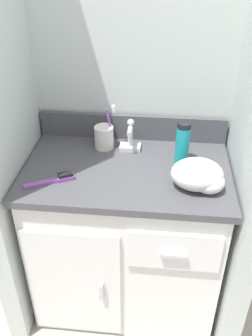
% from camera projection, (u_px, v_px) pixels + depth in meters
% --- Properties ---
extents(ground_plane, '(6.00, 6.00, 0.00)m').
position_uv_depth(ground_plane, '(127.00, 292.00, 1.92)').
color(ground_plane, '#ADA393').
extents(wall_back, '(1.01, 0.08, 2.20)m').
position_uv_depth(wall_back, '(134.00, 62.00, 1.56)').
color(wall_back, silver).
rests_on(wall_back, ground_plane).
extents(vanity, '(0.83, 0.53, 0.77)m').
position_uv_depth(vanity, '(126.00, 237.00, 1.69)').
color(vanity, white).
rests_on(vanity, ground_plane).
extents(backsplash, '(0.83, 0.02, 0.11)m').
position_uv_depth(backsplash, '(132.00, 127.00, 1.66)').
color(backsplash, '#4C4C51').
rests_on(backsplash, vanity).
extents(sink_faucet, '(0.09, 0.09, 0.14)m').
position_uv_depth(sink_faucet, '(130.00, 140.00, 1.59)').
color(sink_faucet, silver).
rests_on(sink_faucet, vanity).
extents(toothbrush_cup, '(0.09, 0.08, 0.19)m').
position_uv_depth(toothbrush_cup, '(104.00, 137.00, 1.60)').
color(toothbrush_cup, white).
rests_on(toothbrush_cup, vanity).
extents(shaving_cream_can, '(0.06, 0.06, 0.18)m').
position_uv_depth(shaving_cream_can, '(182.00, 143.00, 1.48)').
color(shaving_cream_can, teal).
rests_on(shaving_cream_can, vanity).
extents(hairbrush, '(0.18, 0.11, 0.03)m').
position_uv_depth(hairbrush, '(57.00, 179.00, 1.42)').
color(hairbrush, purple).
rests_on(hairbrush, vanity).
extents(hand_towel, '(0.20, 0.15, 0.12)m').
position_uv_depth(hand_towel, '(200.00, 176.00, 1.36)').
color(hand_towel, white).
rests_on(hand_towel, vanity).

